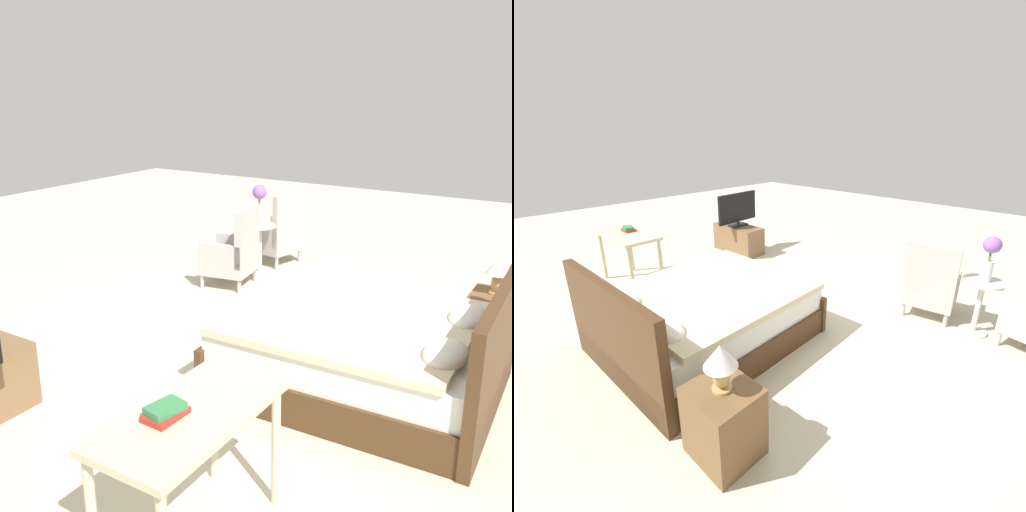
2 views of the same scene
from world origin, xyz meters
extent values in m
plane|color=beige|center=(0.00, 0.00, 0.00)|extent=(16.00, 16.00, 0.00)
cube|color=#472D19|center=(0.12, 1.11, 0.14)|extent=(1.65, 2.01, 0.28)
cube|color=white|center=(0.12, 1.11, 0.40)|extent=(1.58, 1.93, 0.24)
cube|color=beige|center=(0.12, 1.03, 0.55)|extent=(1.63, 1.77, 0.06)
cube|color=#472D19|center=(0.10, 2.05, 0.48)|extent=(1.63, 0.13, 0.96)
cube|color=#472D19|center=(0.15, 0.15, 0.20)|extent=(1.63, 0.11, 0.40)
ellipsoid|color=white|center=(-0.26, 1.78, 0.59)|extent=(0.45, 0.29, 0.14)
ellipsoid|color=white|center=(0.46, 1.80, 0.59)|extent=(0.45, 0.29, 0.14)
cylinder|color=#ADA8A3|center=(-2.64, -1.28, 0.08)|extent=(0.04, 0.04, 0.16)
cylinder|color=#ADA8A3|center=(-2.18, -1.37, 0.08)|extent=(0.04, 0.04, 0.16)
cylinder|color=#ADA8A3|center=(-2.55, -0.83, 0.08)|extent=(0.04, 0.04, 0.16)
cylinder|color=#ADA8A3|center=(-2.10, -0.92, 0.08)|extent=(0.04, 0.04, 0.16)
cube|color=#ADA8A3|center=(-2.37, -1.10, 0.22)|extent=(0.63, 0.63, 0.12)
cube|color=gray|center=(-2.37, -1.10, 0.33)|extent=(0.58, 0.58, 0.10)
cube|color=#ADA8A3|center=(-2.32, -0.87, 0.60)|extent=(0.55, 0.18, 0.64)
cube|color=#ADA8A3|center=(-2.60, -1.05, 0.41)|extent=(0.17, 0.52, 0.26)
cube|color=#ADA8A3|center=(-2.14, -1.14, 0.41)|extent=(0.17, 0.52, 0.26)
cylinder|color=#ADA8A3|center=(-1.50, -1.36, 0.08)|extent=(0.04, 0.04, 0.16)
cylinder|color=#ADA8A3|center=(-1.05, -1.29, 0.08)|extent=(0.04, 0.04, 0.16)
cylinder|color=#ADA8A3|center=(-1.58, -0.91, 0.08)|extent=(0.04, 0.04, 0.16)
cylinder|color=#ADA8A3|center=(-1.12, -0.83, 0.08)|extent=(0.04, 0.04, 0.16)
cube|color=#ADA8A3|center=(-1.31, -1.10, 0.22)|extent=(0.62, 0.62, 0.12)
cube|color=gray|center=(-1.31, -1.10, 0.33)|extent=(0.57, 0.57, 0.10)
cube|color=#ADA8A3|center=(-1.35, -0.87, 0.60)|extent=(0.55, 0.17, 0.64)
cube|color=#ADA8A3|center=(-1.54, -1.14, 0.41)|extent=(0.15, 0.52, 0.26)
cube|color=#ADA8A3|center=(-1.08, -1.06, 0.41)|extent=(0.15, 0.52, 0.26)
cylinder|color=beige|center=(-1.84, -1.01, 0.01)|extent=(0.28, 0.28, 0.03)
cylinder|color=beige|center=(-1.84, -1.01, 0.31)|extent=(0.06, 0.06, 0.57)
cylinder|color=beige|center=(-1.84, -1.01, 0.60)|extent=(0.40, 0.40, 0.02)
cylinder|color=silver|center=(-1.84, -1.01, 0.73)|extent=(0.11, 0.11, 0.22)
cylinder|color=#477538|center=(-1.84, -1.01, 0.89)|extent=(0.02, 0.02, 0.10)
sphere|color=#8956B7|center=(-1.84, -1.01, 1.01)|extent=(0.17, 0.17, 0.17)
cube|color=brown|center=(-1.07, 1.83, 0.26)|extent=(0.44, 0.40, 0.53)
cube|color=brown|center=(-1.07, 1.63, 0.37)|extent=(0.37, 0.01, 0.09)
cylinder|color=tan|center=(-1.07, 1.83, 0.54)|extent=(0.13, 0.13, 0.02)
ellipsoid|color=tan|center=(-1.07, 1.83, 0.63)|extent=(0.11, 0.11, 0.16)
cone|color=silver|center=(-1.07, 1.83, 0.78)|extent=(0.22, 0.22, 0.15)
cylinder|color=beige|center=(1.61, 0.79, 0.35)|extent=(0.05, 0.05, 0.71)
cylinder|color=beige|center=(1.61, 1.21, 0.35)|extent=(0.05, 0.05, 0.71)
cube|color=beige|center=(2.08, 1.00, 0.73)|extent=(1.04, 0.52, 0.04)
cube|color=#AD2823|center=(2.18, 0.93, 0.76)|extent=(0.21, 0.15, 0.03)
cube|color=#337A47|center=(2.18, 0.93, 0.80)|extent=(0.20, 0.15, 0.04)
camera|label=1|loc=(4.08, 2.61, 2.29)|focal=42.00mm
camera|label=2|loc=(-2.51, 2.88, 2.08)|focal=24.00mm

